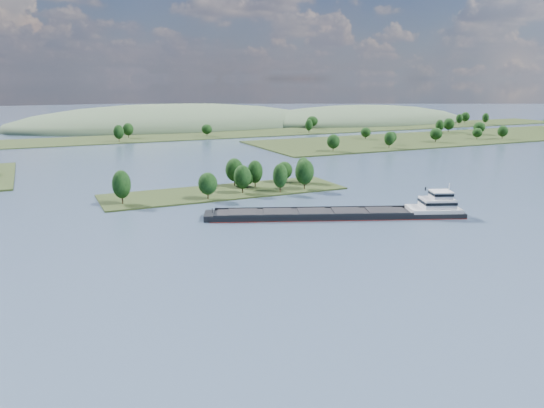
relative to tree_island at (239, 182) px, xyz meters
name	(u,v)px	position (x,y,z in m)	size (l,w,h in m)	color
ground	(289,229)	(-5.65, -58.67, -4.09)	(1800.00, 1800.00, 0.00)	#3D526A
tree_island	(239,182)	(0.00, 0.00, 0.00)	(100.00, 30.00, 13.87)	#233116
right_bank	(451,137)	(225.73, 120.97, -3.15)	(320.00, 90.00, 13.76)	#233116
back_shoreline	(141,138)	(2.57, 221.14, -3.42)	(900.00, 60.00, 14.93)	#233116
hill_east	(360,122)	(254.35, 291.33, -4.09)	(260.00, 140.00, 36.00)	#41583C
hill_west	(174,126)	(54.35, 321.33, -4.09)	(320.00, 160.00, 44.00)	#41583C
cargo_barge	(353,213)	(20.79, -54.33, -2.58)	(85.83, 41.61, 11.91)	black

